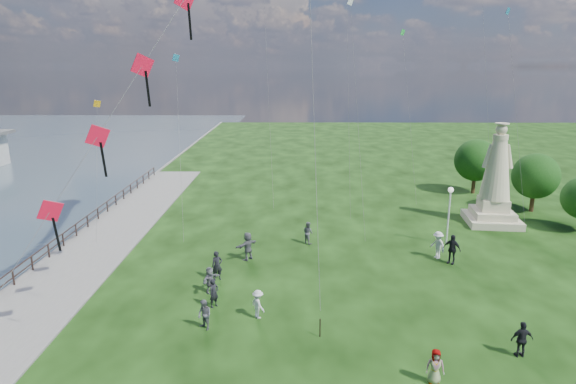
{
  "coord_description": "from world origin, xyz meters",
  "views": [
    {
      "loc": [
        -0.77,
        -16.52,
        11.9
      ],
      "look_at": [
        -1.0,
        8.0,
        5.5
      ],
      "focal_mm": 30.0,
      "sensor_mm": 36.0,
      "label": 1
    }
  ],
  "objects_px": {
    "person_0": "(214,293)",
    "person_4": "(435,367)",
    "person_3": "(522,339)",
    "person_1": "(204,315)",
    "person_6": "(217,266)",
    "person_9": "(452,249)",
    "statue": "(495,186)",
    "lamppost": "(450,203)",
    "person_7": "(308,233)",
    "person_2": "(258,304)",
    "person_8": "(438,245)",
    "person_5": "(210,280)",
    "person_11": "(248,246)"
  },
  "relations": [
    {
      "from": "person_0",
      "to": "person_4",
      "type": "xyz_separation_m",
      "value": [
        9.49,
        -6.04,
        -0.04
      ]
    },
    {
      "from": "person_0",
      "to": "person_3",
      "type": "distance_m",
      "value": 14.29
    },
    {
      "from": "person_1",
      "to": "person_6",
      "type": "xyz_separation_m",
      "value": [
        -0.23,
        5.42,
        0.13
      ]
    },
    {
      "from": "person_9",
      "to": "person_4",
      "type": "bearing_deg",
      "value": -71.09
    },
    {
      "from": "statue",
      "to": "lamppost",
      "type": "distance_m",
      "value": 6.88
    },
    {
      "from": "lamppost",
      "to": "person_7",
      "type": "bearing_deg",
      "value": 178.93
    },
    {
      "from": "person_2",
      "to": "person_7",
      "type": "distance_m",
      "value": 10.66
    },
    {
      "from": "statue",
      "to": "person_0",
      "type": "height_order",
      "value": "statue"
    },
    {
      "from": "person_0",
      "to": "person_2",
      "type": "height_order",
      "value": "person_0"
    },
    {
      "from": "lamppost",
      "to": "person_8",
      "type": "height_order",
      "value": "lamppost"
    },
    {
      "from": "person_5",
      "to": "person_0",
      "type": "bearing_deg",
      "value": -134.51
    },
    {
      "from": "statue",
      "to": "person_1",
      "type": "relative_size",
      "value": 5.39
    },
    {
      "from": "statue",
      "to": "person_8",
      "type": "relative_size",
      "value": 4.4
    },
    {
      "from": "person_4",
      "to": "person_5",
      "type": "relative_size",
      "value": 0.99
    },
    {
      "from": "person_3",
      "to": "person_7",
      "type": "distance_m",
      "value": 15.96
    },
    {
      "from": "person_7",
      "to": "person_4",
      "type": "bearing_deg",
      "value": 157.22
    },
    {
      "from": "person_3",
      "to": "person_8",
      "type": "relative_size",
      "value": 0.9
    },
    {
      "from": "person_4",
      "to": "person_7",
      "type": "xyz_separation_m",
      "value": [
        -4.43,
        15.27,
        0.05
      ]
    },
    {
      "from": "statue",
      "to": "person_5",
      "type": "height_order",
      "value": "statue"
    },
    {
      "from": "statue",
      "to": "person_3",
      "type": "distance_m",
      "value": 19.1
    },
    {
      "from": "statue",
      "to": "person_8",
      "type": "bearing_deg",
      "value": -125.31
    },
    {
      "from": "person_3",
      "to": "person_9",
      "type": "bearing_deg",
      "value": -93.33
    },
    {
      "from": "person_2",
      "to": "person_9",
      "type": "distance_m",
      "value": 13.44
    },
    {
      "from": "lamppost",
      "to": "person_2",
      "type": "height_order",
      "value": "lamppost"
    },
    {
      "from": "person_1",
      "to": "person_6",
      "type": "distance_m",
      "value": 5.43
    },
    {
      "from": "statue",
      "to": "person_1",
      "type": "height_order",
      "value": "statue"
    },
    {
      "from": "person_5",
      "to": "person_4",
      "type": "bearing_deg",
      "value": -98.38
    },
    {
      "from": "person_8",
      "to": "lamppost",
      "type": "bearing_deg",
      "value": 125.41
    },
    {
      "from": "person_5",
      "to": "person_7",
      "type": "bearing_deg",
      "value": -6.93
    },
    {
      "from": "person_8",
      "to": "person_6",
      "type": "bearing_deg",
      "value": -101.73
    },
    {
      "from": "person_2",
      "to": "person_7",
      "type": "relative_size",
      "value": 0.93
    },
    {
      "from": "person_1",
      "to": "person_9",
      "type": "height_order",
      "value": "person_9"
    },
    {
      "from": "person_0",
      "to": "person_1",
      "type": "relative_size",
      "value": 1.04
    },
    {
      "from": "lamppost",
      "to": "person_9",
      "type": "distance_m",
      "value": 3.92
    },
    {
      "from": "lamppost",
      "to": "person_9",
      "type": "height_order",
      "value": "lamppost"
    },
    {
      "from": "person_8",
      "to": "person_11",
      "type": "distance_m",
      "value": 12.1
    },
    {
      "from": "person_0",
      "to": "person_1",
      "type": "height_order",
      "value": "person_0"
    },
    {
      "from": "statue",
      "to": "person_4",
      "type": "height_order",
      "value": "statue"
    },
    {
      "from": "person_3",
      "to": "person_5",
      "type": "bearing_deg",
      "value": -24.55
    },
    {
      "from": "person_0",
      "to": "person_5",
      "type": "bearing_deg",
      "value": 56.92
    },
    {
      "from": "person_2",
      "to": "person_8",
      "type": "relative_size",
      "value": 0.81
    },
    {
      "from": "person_7",
      "to": "lamppost",
      "type": "bearing_deg",
      "value": -130.03
    },
    {
      "from": "person_2",
      "to": "person_5",
      "type": "distance_m",
      "value": 3.91
    },
    {
      "from": "person_1",
      "to": "person_7",
      "type": "bearing_deg",
      "value": 107.75
    },
    {
      "from": "lamppost",
      "to": "person_7",
      "type": "xyz_separation_m",
      "value": [
        -9.55,
        0.18,
        -2.18
      ]
    },
    {
      "from": "person_0",
      "to": "person_5",
      "type": "distance_m",
      "value": 1.72
    },
    {
      "from": "statue",
      "to": "person_11",
      "type": "xyz_separation_m",
      "value": [
        -18.44,
        -7.54,
        -2.05
      ]
    },
    {
      "from": "statue",
      "to": "person_7",
      "type": "relative_size",
      "value": 5.06
    },
    {
      "from": "lamppost",
      "to": "person_5",
      "type": "relative_size",
      "value": 2.81
    },
    {
      "from": "person_4",
      "to": "person_11",
      "type": "distance_m",
      "value": 14.85
    }
  ]
}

